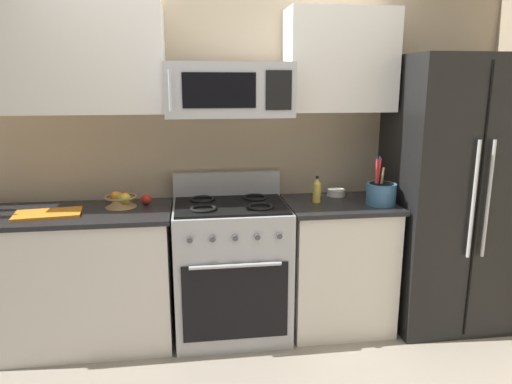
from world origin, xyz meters
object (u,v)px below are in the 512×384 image
refrigerator (449,194)px  fruit_basket (121,200)px  apple_loose (146,199)px  cutting_board (48,214)px  microwave (229,90)px  utensil_crock (381,193)px  range_oven (231,268)px  bottle_oil (317,191)px  prep_bowl (336,192)px

refrigerator → fruit_basket: refrigerator is taller
fruit_basket → apple_loose: fruit_basket is taller
fruit_basket → cutting_board: fruit_basket is taller
microwave → utensil_crock: bearing=-6.6°
fruit_basket → cutting_board: 0.45m
range_oven → apple_loose: 0.74m
refrigerator → utensil_crock: bearing=-172.2°
range_oven → microwave: 1.19m
cutting_board → microwave: bearing=4.0°
microwave → utensil_crock: (1.01, -0.12, -0.68)m
microwave → bottle_oil: size_ratio=4.37×
range_oven → bottle_oil: bottle_oil is taller
microwave → cutting_board: microwave is taller
range_oven → utensil_crock: (1.01, -0.09, 0.51)m
prep_bowl → fruit_basket: bearing=-176.1°
microwave → fruit_basket: microwave is taller
range_oven → cutting_board: size_ratio=2.77×
bottle_oil → refrigerator: bearing=-2.4°
range_oven → apple_loose: range_oven is taller
utensil_crock → fruit_basket: utensil_crock is taller
range_oven → prep_bowl: size_ratio=8.46×
utensil_crock → prep_bowl: size_ratio=2.51×
range_oven → fruit_basket: bearing=173.2°
cutting_board → bottle_oil: bearing=2.6°
microwave → fruit_basket: size_ratio=3.76×
utensil_crock → prep_bowl: utensil_crock is taller
utensil_crock → apple_loose: size_ratio=4.59×
refrigerator → bottle_oil: 0.95m
utensil_crock → fruit_basket: bearing=174.2°
range_oven → refrigerator: size_ratio=0.58×
prep_bowl → bottle_oil: bearing=-139.3°
microwave → range_oven: bearing=-90.0°
cutting_board → bottle_oil: 1.74m
refrigerator → fruit_basket: (-2.26, 0.10, 0.01)m
utensil_crock → apple_loose: 1.58m
utensil_crock → range_oven: bearing=174.9°
range_oven → utensil_crock: size_ratio=3.37×
utensil_crock → microwave: bearing=173.4°
refrigerator → apple_loose: (-2.11, 0.14, -0.00)m
range_oven → refrigerator: refrigerator is taller
utensil_crock → bottle_oil: 0.43m
microwave → refrigerator: bearing=-1.6°
cutting_board → bottle_oil: size_ratio=2.16×
range_oven → fruit_basket: (-0.72, 0.09, 0.48)m
fruit_basket → cutting_board: (-0.43, -0.14, -0.04)m
range_oven → microwave: bearing=90.0°
fruit_basket → prep_bowl: (1.50, 0.10, -0.02)m
microwave → apple_loose: microwave is taller
cutting_board → prep_bowl: bearing=7.2°
cutting_board → fruit_basket: bearing=18.1°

